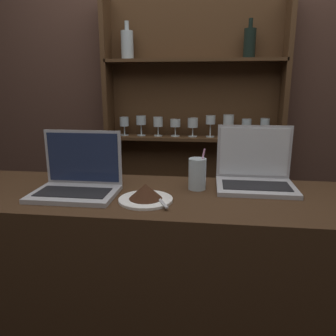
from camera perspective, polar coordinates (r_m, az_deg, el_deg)
The scene contains 7 objects.
bar_counter at distance 1.53m, azimuth 0.43°, elevation -22.96°, with size 1.93×0.52×1.02m.
back_wall at distance 2.31m, azimuth 3.69°, elevation 12.11°, with size 7.00×0.06×2.70m.
back_shelf at distance 2.26m, azimuth 4.26°, elevation 3.96°, with size 1.17×0.18×1.98m.
laptop_near at distance 1.34m, azimuth -15.44°, elevation -1.98°, with size 0.32×0.23×0.24m.
laptop_far at distance 1.42m, azimuth 14.89°, elevation -0.95°, with size 0.32×0.24×0.25m.
cake_plate at distance 1.21m, azimuth -3.92°, elevation -4.52°, with size 0.20×0.20×0.07m.
water_glass at distance 1.34m, azimuth 5.12°, elevation -1.02°, with size 0.07×0.07×0.17m.
Camera 1 is at (0.14, -0.95, 1.44)m, focal length 35.00 mm.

